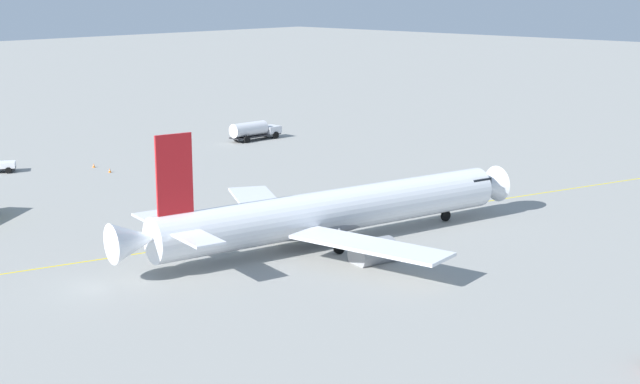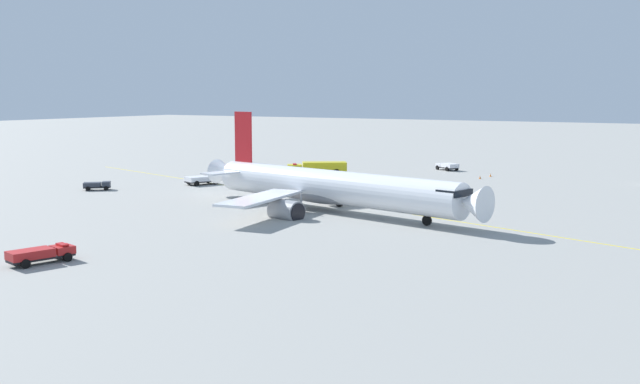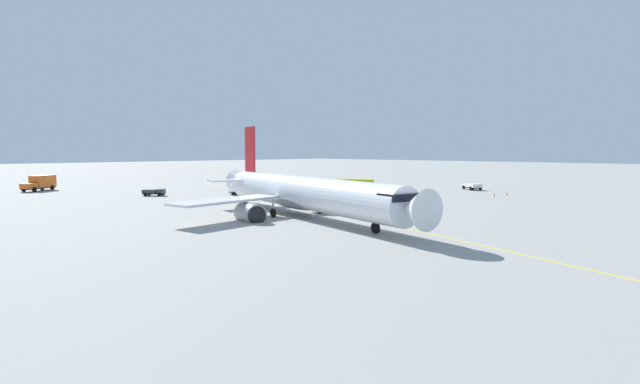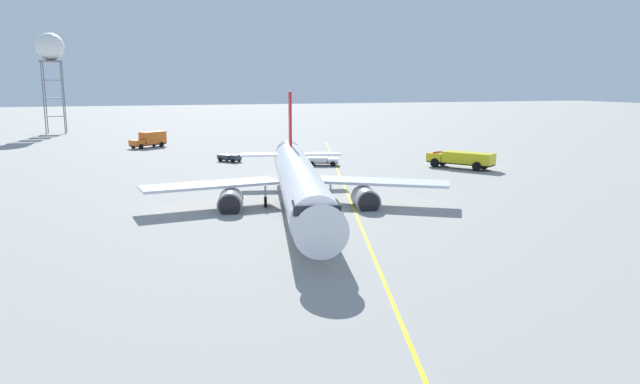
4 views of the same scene
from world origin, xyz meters
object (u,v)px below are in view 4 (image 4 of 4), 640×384
Objects in this scene: baggage_truck_truck at (230,157)px; fire_tender_truck at (462,158)px; radar_tower at (50,49)px; airliner_main at (299,182)px; pushback_tug_truck_extra at (322,160)px; catering_truck_truck at (150,139)px.

fire_tender_truck is at bearing 17.79° from baggage_truck_truck.
radar_tower reaches higher than baggage_truck_truck.
baggage_truck_truck is 36.91m from fire_tender_truck.
radar_tower is at bearing 163.80° from baggage_truck_truck.
airliner_main is at bearing 88.30° from fire_tender_truck.
pushback_tug_truck_extra is 91.60m from radar_tower.
catering_truck_truck is 50.34m from radar_tower.
catering_truck_truck is 0.76× the size of fire_tender_truck.
pushback_tug_truck_extra is (10.01, 18.81, -0.72)m from fire_tender_truck.
pushback_tug_truck_extra is at bearing 169.85° from airliner_main.
fire_tender_truck is (-45.72, -42.82, -0.12)m from catering_truck_truck.
radar_tower is at bearing -99.37° from catering_truck_truck.
baggage_truck_truck is 78.12m from radar_tower.
pushback_tug_truck_extra is (-35.71, -24.02, -0.85)m from catering_truck_truck.
catering_truck_truck is 43.04m from pushback_tug_truck_extra.
airliner_main is 5.67× the size of catering_truck_truck.
pushback_tug_truck_extra reaches higher than baggage_truck_truck.
airliner_main reaches higher than baggage_truck_truck.
catering_truck_truck reaches higher than fire_tender_truck.
airliner_main is 39.19m from baggage_truck_truck.
baggage_truck_truck is at bearing 24.75° from fire_tender_truck.
fire_tender_truck is at bearing 135.30° from airliner_main.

